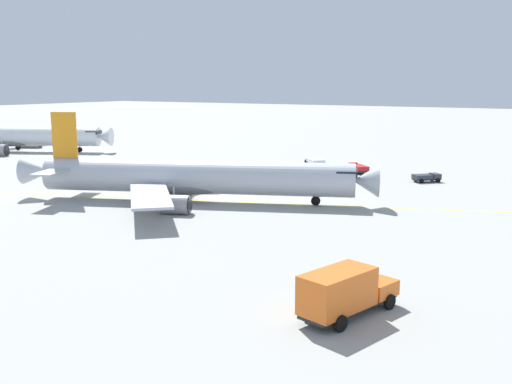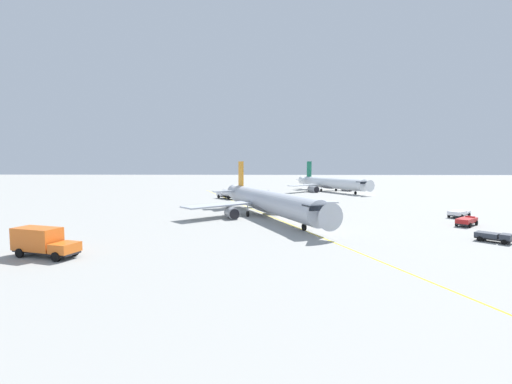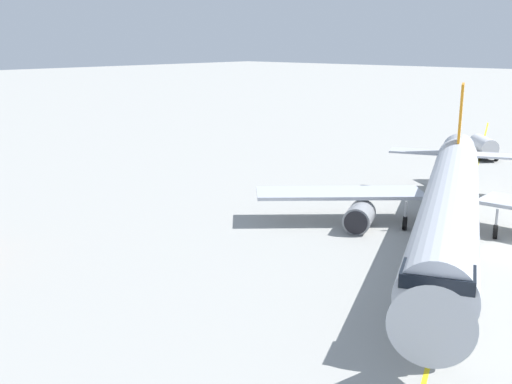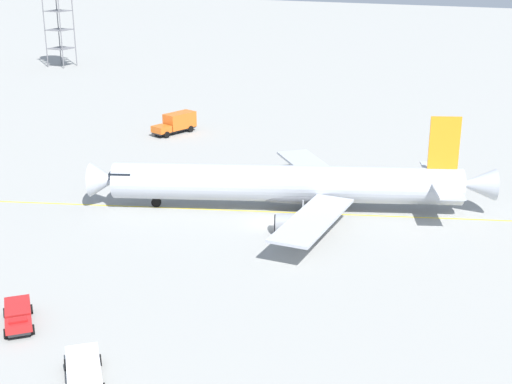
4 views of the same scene
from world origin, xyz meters
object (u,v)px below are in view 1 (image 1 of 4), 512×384
object	(u,v)px
catering_truck_truck	(345,292)
ops_pickup_truck	(357,168)
pushback_tug_truck	(315,161)
airliner_main	(192,178)
baggage_truck_truck	(427,177)
airliner_secondary	(15,137)

from	to	relation	value
catering_truck_truck	ops_pickup_truck	xyz separation A→B (m)	(-56.70, -21.05, -0.85)
pushback_tug_truck	airliner_main	bearing A→B (deg)	139.57
pushback_tug_truck	baggage_truck_truck	world-z (taller)	pushback_tug_truck
airliner_secondary	baggage_truck_truck	size ratio (longest dim) A/B	9.50
baggage_truck_truck	ops_pickup_truck	world-z (taller)	ops_pickup_truck
ops_pickup_truck	pushback_tug_truck	bearing A→B (deg)	23.25
airliner_secondary	pushback_tug_truck	distance (m)	64.89
pushback_tug_truck	ops_pickup_truck	xyz separation A→B (m)	(3.78, 9.32, -0.00)
pushback_tug_truck	baggage_truck_truck	distance (m)	22.52
airliner_main	ops_pickup_truck	bearing A→B (deg)	52.81
airliner_main	baggage_truck_truck	world-z (taller)	airliner_main
airliner_secondary	catering_truck_truck	bearing A→B (deg)	-53.03
airliner_main	pushback_tug_truck	distance (m)	36.46
airliner_main	baggage_truck_truck	distance (m)	35.90
airliner_secondary	ops_pickup_truck	world-z (taller)	airliner_secondary
airliner_main	ops_pickup_truck	distance (m)	33.80
airliner_main	catering_truck_truck	world-z (taller)	airliner_main
pushback_tug_truck	ops_pickup_truck	world-z (taller)	ops_pickup_truck
airliner_secondary	baggage_truck_truck	bearing A→B (deg)	-22.31
pushback_tug_truck	baggage_truck_truck	xyz separation A→B (m)	(7.13, 21.36, -0.09)
airliner_secondary	ops_pickup_truck	distance (m)	73.49
airliner_secondary	catering_truck_truck	world-z (taller)	airliner_secondary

